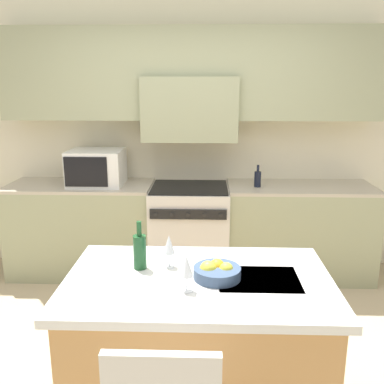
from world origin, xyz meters
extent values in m
plane|color=tan|center=(0.00, 0.00, 0.00)|extent=(10.00, 10.00, 0.00)
cube|color=beige|center=(0.00, 2.01, 1.35)|extent=(10.00, 0.06, 2.70)
cube|color=gray|center=(0.00, 1.81, 1.98)|extent=(3.59, 0.34, 0.85)
cube|color=gray|center=(0.00, 1.78, 1.65)|extent=(0.91, 0.40, 0.60)
cube|color=gray|center=(-1.09, 1.67, 0.45)|extent=(1.41, 0.62, 0.90)
cube|color=#B2A893|center=(-1.09, 1.67, 0.91)|extent=(1.41, 0.62, 0.03)
cube|color=gray|center=(1.09, 1.67, 0.45)|extent=(1.41, 0.62, 0.90)
cube|color=#B2A893|center=(1.09, 1.67, 0.91)|extent=(1.41, 0.62, 0.03)
cube|color=beige|center=(0.00, 1.65, 0.45)|extent=(0.76, 0.66, 0.90)
cube|color=black|center=(0.00, 1.65, 0.91)|extent=(0.73, 0.61, 0.01)
cube|color=black|center=(0.00, 1.31, 0.74)|extent=(0.70, 0.02, 0.09)
cylinder|color=black|center=(-0.30, 1.30, 0.74)|extent=(0.04, 0.02, 0.04)
cylinder|color=black|center=(-0.15, 1.30, 0.74)|extent=(0.04, 0.02, 0.04)
cylinder|color=black|center=(0.00, 1.30, 0.74)|extent=(0.04, 0.02, 0.04)
cylinder|color=black|center=(0.15, 1.30, 0.74)|extent=(0.04, 0.02, 0.04)
cylinder|color=black|center=(0.30, 1.30, 0.74)|extent=(0.04, 0.02, 0.04)
cube|color=silver|center=(-0.91, 1.67, 1.10)|extent=(0.52, 0.44, 0.34)
cube|color=black|center=(-0.95, 1.45, 1.10)|extent=(0.40, 0.01, 0.28)
cube|color=#B7844C|center=(0.12, -0.32, 0.43)|extent=(1.32, 0.81, 0.86)
cube|color=silver|center=(0.12, -0.32, 0.88)|extent=(1.40, 0.88, 0.04)
cube|color=#2D2D30|center=(0.44, -0.32, 0.90)|extent=(0.42, 0.32, 0.01)
cylinder|color=#B2B2B7|center=(0.44, -0.13, 0.90)|extent=(0.02, 0.02, 0.00)
cylinder|color=#194723|center=(-0.20, -0.21, 1.00)|extent=(0.07, 0.07, 0.19)
cylinder|color=#194723|center=(-0.20, -0.21, 1.13)|extent=(0.03, 0.03, 0.08)
cylinder|color=white|center=(0.07, -0.47, 0.91)|extent=(0.06, 0.06, 0.01)
cylinder|color=white|center=(0.07, -0.47, 0.95)|extent=(0.01, 0.01, 0.07)
cone|color=white|center=(0.07, -0.47, 1.04)|extent=(0.06, 0.06, 0.11)
cylinder|color=white|center=(-0.04, -0.19, 0.91)|extent=(0.06, 0.06, 0.01)
cylinder|color=white|center=(-0.04, -0.19, 0.95)|extent=(0.01, 0.01, 0.07)
cone|color=white|center=(-0.04, -0.19, 1.04)|extent=(0.06, 0.06, 0.11)
cylinder|color=#384C6B|center=(0.22, -0.32, 0.93)|extent=(0.25, 0.25, 0.06)
sphere|color=gold|center=(0.17, -0.32, 0.95)|extent=(0.09, 0.09, 0.09)
sphere|color=gold|center=(0.27, -0.32, 0.95)|extent=(0.07, 0.07, 0.07)
sphere|color=gold|center=(0.22, -0.28, 0.95)|extent=(0.08, 0.08, 0.08)
cylinder|color=black|center=(0.65, 1.63, 1.00)|extent=(0.06, 0.06, 0.15)
cylinder|color=black|center=(0.65, 1.63, 1.11)|extent=(0.02, 0.02, 0.06)
camera|label=1|loc=(0.16, -2.39, 1.90)|focal=40.00mm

